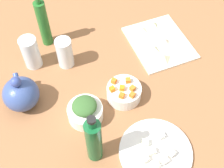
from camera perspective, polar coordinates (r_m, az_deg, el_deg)
tabletop at (r=119.54cm, az=0.00°, el=-1.81°), size 190.00×190.00×3.00cm
cutting_board at (r=135.79cm, az=9.08°, el=7.82°), size 29.65×25.12×1.00cm
plate_tofu at (r=106.57cm, az=8.35°, el=-12.77°), size 25.48×25.48×1.20cm
bowl_greens at (r=110.18cm, az=-5.13°, el=-5.50°), size 13.03×13.03×5.82cm
bowl_carrots at (r=114.62cm, az=2.30°, el=-1.62°), size 13.31×13.31×5.76cm
teapot at (r=115.24cm, az=-17.10°, el=-1.77°), size 15.49×13.47×15.63cm
bottle_1 at (r=95.91cm, az=-3.51°, el=-10.76°), size 5.37×5.37×25.14cm
bottle_2 at (r=130.29cm, az=-13.03°, el=11.36°), size 4.67×4.67×26.37cm
drinking_glass_0 at (r=125.66cm, az=-15.32°, el=5.84°), size 7.10×7.10×14.43cm
drinking_glass_2 at (r=123.26cm, az=-9.06°, el=5.92°), size 6.66×6.66×13.51cm
carrot_cube_0 at (r=111.12cm, az=1.94°, el=-0.79°), size 2.47×2.47×1.80cm
carrot_cube_1 at (r=109.26cm, az=1.87°, el=-2.23°), size 2.55×2.55×1.80cm
carrot_cube_2 at (r=113.28cm, az=3.10°, el=0.68°), size 2.20×2.20×1.80cm
carrot_cube_3 at (r=110.83cm, az=0.02°, el=-0.97°), size 2.08×2.08×1.80cm
carrot_cube_4 at (r=111.28cm, az=3.96°, el=-0.83°), size 2.41×2.41×1.80cm
carrot_cube_5 at (r=112.86cm, az=0.39°, el=0.51°), size 2.54×2.54×1.80cm
carrot_cube_6 at (r=109.59cm, az=3.91°, el=-2.12°), size 2.46×2.46×1.80cm
chopped_greens_mound at (r=106.04cm, az=-5.32°, el=-4.20°), size 12.20×12.26×3.83cm
tofu_cube_0 at (r=105.42cm, az=11.32°, el=-12.91°), size 2.90×2.90×2.20cm
tofu_cube_1 at (r=102.90cm, az=8.29°, el=-15.27°), size 2.66×2.66×2.20cm
tofu_cube_2 at (r=105.63cm, az=6.39°, el=-11.13°), size 2.87×2.87×2.20cm
tofu_cube_3 at (r=107.48cm, az=9.37°, el=-9.80°), size 2.48×2.48×2.20cm
tofu_cube_4 at (r=103.24cm, az=6.23°, el=-14.20°), size 2.56×2.56×2.20cm
tofu_cube_5 at (r=104.61cm, az=7.72°, el=-12.72°), size 2.35×2.35×2.20cm
tofu_cube_6 at (r=104.02cm, az=10.03°, el=-14.26°), size 2.59×2.59×2.20cm
dumpling_0 at (r=130.25cm, az=8.11°, el=6.62°), size 6.74×6.72×2.73cm
dumpling_1 at (r=141.36cm, az=7.94°, el=11.30°), size 5.29×5.17×2.45cm
dumpling_2 at (r=134.76cm, az=10.08°, el=8.13°), size 5.11×5.18×2.11cm
dumpling_3 at (r=138.09cm, az=5.91°, el=10.26°), size 5.94×5.92×2.30cm
dumpling_4 at (r=127.74cm, az=9.82°, el=5.11°), size 5.62×6.10×2.95cm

